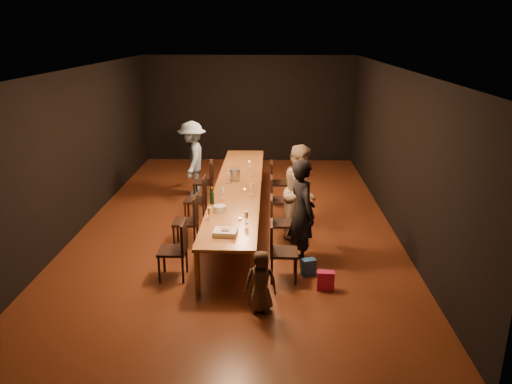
{
  "coord_description": "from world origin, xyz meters",
  "views": [
    {
      "loc": [
        0.64,
        -9.31,
        3.67
      ],
      "look_at": [
        0.39,
        -1.14,
        1.0
      ],
      "focal_mm": 35.0,
      "sensor_mm": 36.0,
      "label": 1
    }
  ],
  "objects_px": {
    "chair_right_3": "(280,182)",
    "chair_left_0": "(172,250)",
    "child": "(261,282)",
    "table": "(238,188)",
    "plate_stack": "(220,209)",
    "chair_left_2": "(195,199)",
    "birthday_cake": "(225,232)",
    "champagne_bottle": "(212,195)",
    "chair_right_0": "(284,251)",
    "man_blue": "(193,159)",
    "chair_left_1": "(185,221)",
    "chair_right_1": "(282,222)",
    "woman_tan": "(301,191)",
    "chair_right_2": "(281,200)",
    "woman_birthday": "(302,212)",
    "ice_bucket": "(235,175)",
    "chair_left_3": "(203,182)"
  },
  "relations": [
    {
      "from": "chair_left_0",
      "to": "chair_right_0",
      "type": "bearing_deg",
      "value": -90.0
    },
    {
      "from": "chair_right_1",
      "to": "man_blue",
      "type": "bearing_deg",
      "value": -145.36
    },
    {
      "from": "table",
      "to": "man_blue",
      "type": "relative_size",
      "value": 3.5
    },
    {
      "from": "chair_left_0",
      "to": "chair_left_3",
      "type": "distance_m",
      "value": 3.6
    },
    {
      "from": "woman_tan",
      "to": "birthday_cake",
      "type": "bearing_deg",
      "value": 168.94
    },
    {
      "from": "child",
      "to": "man_blue",
      "type": "bearing_deg",
      "value": 112.06
    },
    {
      "from": "chair_left_0",
      "to": "chair_right_2",
      "type": "bearing_deg",
      "value": -35.31
    },
    {
      "from": "child",
      "to": "chair_right_2",
      "type": "bearing_deg",
      "value": 87.94
    },
    {
      "from": "table",
      "to": "plate_stack",
      "type": "distance_m",
      "value": 1.51
    },
    {
      "from": "woman_tan",
      "to": "plate_stack",
      "type": "xyz_separation_m",
      "value": [
        -1.4,
        -0.88,
        -0.05
      ]
    },
    {
      "from": "plate_stack",
      "to": "champagne_bottle",
      "type": "distance_m",
      "value": 0.45
    },
    {
      "from": "plate_stack",
      "to": "chair_left_2",
      "type": "bearing_deg",
      "value": 113.38
    },
    {
      "from": "chair_right_1",
      "to": "ice_bucket",
      "type": "xyz_separation_m",
      "value": [
        -0.94,
        1.6,
        0.4
      ]
    },
    {
      "from": "chair_right_2",
      "to": "table",
      "type": "bearing_deg",
      "value": -90.0
    },
    {
      "from": "chair_right_1",
      "to": "chair_left_0",
      "type": "relative_size",
      "value": 1.0
    },
    {
      "from": "chair_right_3",
      "to": "plate_stack",
      "type": "height_order",
      "value": "chair_right_3"
    },
    {
      "from": "chair_left_0",
      "to": "plate_stack",
      "type": "distance_m",
      "value": 1.17
    },
    {
      "from": "chair_right_0",
      "to": "chair_left_0",
      "type": "distance_m",
      "value": 1.7
    },
    {
      "from": "chair_right_0",
      "to": "man_blue",
      "type": "bearing_deg",
      "value": -153.97
    },
    {
      "from": "chair_left_2",
      "to": "child",
      "type": "height_order",
      "value": "chair_left_2"
    },
    {
      "from": "table",
      "to": "woman_birthday",
      "type": "bearing_deg",
      "value": -57.57
    },
    {
      "from": "chair_right_3",
      "to": "chair_left_0",
      "type": "bearing_deg",
      "value": -25.28
    },
    {
      "from": "chair_right_3",
      "to": "chair_left_3",
      "type": "relative_size",
      "value": 1.0
    },
    {
      "from": "birthday_cake",
      "to": "champagne_bottle",
      "type": "height_order",
      "value": "champagne_bottle"
    },
    {
      "from": "chair_right_0",
      "to": "chair_left_1",
      "type": "xyz_separation_m",
      "value": [
        -1.7,
        1.2,
        0.0
      ]
    },
    {
      "from": "chair_left_0",
      "to": "child",
      "type": "height_order",
      "value": "chair_left_0"
    },
    {
      "from": "chair_left_1",
      "to": "birthday_cake",
      "type": "bearing_deg",
      "value": -146.87
    },
    {
      "from": "table",
      "to": "chair_left_2",
      "type": "bearing_deg",
      "value": 180.0
    },
    {
      "from": "chair_left_2",
      "to": "woman_birthday",
      "type": "relative_size",
      "value": 0.53
    },
    {
      "from": "table",
      "to": "chair_right_3",
      "type": "distance_m",
      "value": 1.49
    },
    {
      "from": "chair_left_0",
      "to": "chair_left_3",
      "type": "height_order",
      "value": "same"
    },
    {
      "from": "chair_right_2",
      "to": "chair_left_2",
      "type": "height_order",
      "value": "same"
    },
    {
      "from": "champagne_bottle",
      "to": "birthday_cake",
      "type": "bearing_deg",
      "value": -75.54
    },
    {
      "from": "chair_right_0",
      "to": "chair_right_3",
      "type": "distance_m",
      "value": 3.6
    },
    {
      "from": "birthday_cake",
      "to": "ice_bucket",
      "type": "xyz_separation_m",
      "value": [
        -0.06,
        2.86,
        0.08
      ]
    },
    {
      "from": "chair_right_2",
      "to": "chair_left_0",
      "type": "distance_m",
      "value": 2.94
    },
    {
      "from": "table",
      "to": "chair_left_2",
      "type": "xyz_separation_m",
      "value": [
        -0.85,
        0.0,
        -0.24
      ]
    },
    {
      "from": "chair_right_3",
      "to": "champagne_bottle",
      "type": "relative_size",
      "value": 2.93
    },
    {
      "from": "chair_right_3",
      "to": "man_blue",
      "type": "distance_m",
      "value": 2.1
    },
    {
      "from": "woman_birthday",
      "to": "child",
      "type": "height_order",
      "value": "woman_birthday"
    },
    {
      "from": "chair_right_1",
      "to": "woman_tan",
      "type": "distance_m",
      "value": 0.79
    },
    {
      "from": "table",
      "to": "chair_left_2",
      "type": "relative_size",
      "value": 6.45
    },
    {
      "from": "man_blue",
      "to": "ice_bucket",
      "type": "bearing_deg",
      "value": 35.33
    },
    {
      "from": "chair_right_3",
      "to": "chair_left_2",
      "type": "height_order",
      "value": "same"
    },
    {
      "from": "chair_right_0",
      "to": "plate_stack",
      "type": "xyz_separation_m",
      "value": [
        -1.06,
        0.91,
        0.34
      ]
    },
    {
      "from": "chair_right_0",
      "to": "plate_stack",
      "type": "distance_m",
      "value": 1.44
    },
    {
      "from": "ice_bucket",
      "to": "chair_left_3",
      "type": "bearing_deg",
      "value": 133.66
    },
    {
      "from": "chair_right_1",
      "to": "chair_left_0",
      "type": "height_order",
      "value": "same"
    },
    {
      "from": "chair_right_0",
      "to": "chair_right_3",
      "type": "height_order",
      "value": "same"
    },
    {
      "from": "woman_birthday",
      "to": "plate_stack",
      "type": "relative_size",
      "value": 8.51
    }
  ]
}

